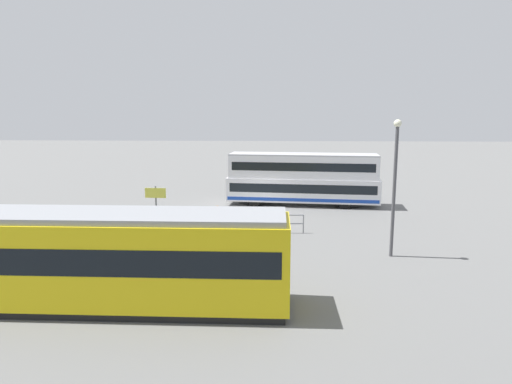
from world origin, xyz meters
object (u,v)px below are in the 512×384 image
(pedestrian_crossing, at_px, (245,221))
(tram_yellow, at_px, (98,258))
(pedestrian_near_railing, at_px, (218,219))
(info_sign, at_px, (156,199))
(street_lamp, at_px, (395,177))
(double_decker_bus, at_px, (303,179))

(pedestrian_crossing, bearing_deg, tram_yellow, 63.31)
(pedestrian_crossing, bearing_deg, pedestrian_near_railing, -8.01)
(pedestrian_near_railing, distance_m, info_sign, 4.15)
(info_sign, xyz_separation_m, street_lamp, (-12.53, 4.56, 2.01))
(pedestrian_crossing, distance_m, street_lamp, 8.23)
(double_decker_bus, bearing_deg, info_sign, 40.25)
(double_decker_bus, distance_m, pedestrian_near_railing, 10.47)
(pedestrian_near_railing, xyz_separation_m, info_sign, (3.80, -1.48, 0.78))
(double_decker_bus, height_order, tram_yellow, double_decker_bus)
(info_sign, bearing_deg, street_lamp, 160.02)
(double_decker_bus, height_order, pedestrian_near_railing, double_decker_bus)
(double_decker_bus, height_order, street_lamp, street_lamp)
(pedestrian_crossing, relative_size, street_lamp, 0.26)
(pedestrian_near_railing, xyz_separation_m, pedestrian_crossing, (-1.54, 0.22, -0.04))
(street_lamp, bearing_deg, double_decker_bus, -73.63)
(pedestrian_near_railing, distance_m, street_lamp, 9.66)
(pedestrian_crossing, bearing_deg, info_sign, -17.57)
(pedestrian_crossing, distance_m, info_sign, 5.67)
(street_lamp, bearing_deg, tram_yellow, 27.87)
(pedestrian_near_railing, bearing_deg, double_decker_bus, -119.65)
(pedestrian_near_railing, bearing_deg, pedestrian_crossing, 171.99)
(tram_yellow, height_order, info_sign, tram_yellow)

